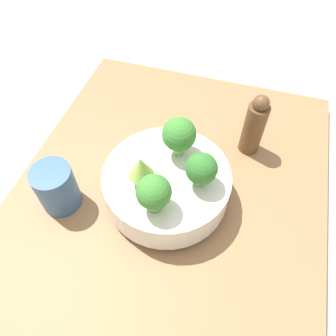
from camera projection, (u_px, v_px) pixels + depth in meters
name	position (u px, v px, depth m)	size (l,w,h in m)	color
ground_plane	(163.00, 217.00, 0.66)	(6.00, 6.00, 0.00)	#ADA89E
table	(162.00, 213.00, 0.65)	(0.84, 0.62, 0.03)	olive
bowl	(168.00, 185.00, 0.62)	(0.24, 0.24, 0.08)	silver
broccoli_floret_left	(152.00, 192.00, 0.52)	(0.06, 0.06, 0.07)	#609347
broccoli_floret_right	(179.00, 135.00, 0.58)	(0.06, 0.06, 0.08)	#7AB256
romanesco_piece_far	(141.00, 169.00, 0.55)	(0.04, 0.04, 0.07)	#609347
broccoli_floret_front	(201.00, 169.00, 0.55)	(0.06, 0.06, 0.07)	#6BA34C
cup	(57.00, 188.00, 0.61)	(0.07, 0.07, 0.10)	#33567F
pepper_mill	(254.00, 126.00, 0.67)	(0.04, 0.04, 0.15)	brown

